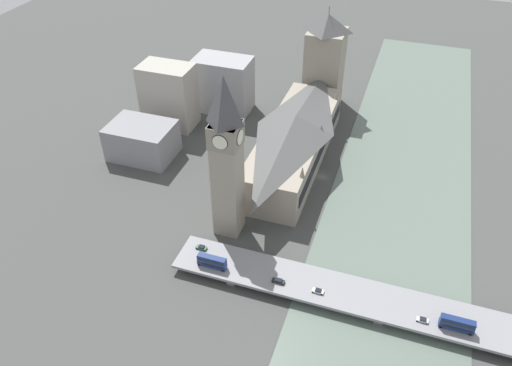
% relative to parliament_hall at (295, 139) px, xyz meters
% --- Properties ---
extents(ground_plane, '(600.00, 600.00, 0.00)m').
position_rel_parliament_hall_xyz_m(ground_plane, '(-16.36, 8.00, -12.91)').
color(ground_plane, '#424442').
extents(river_water, '(60.79, 360.00, 0.30)m').
position_rel_parliament_hall_xyz_m(river_water, '(-52.75, 8.00, -12.76)').
color(river_water, slate).
rests_on(river_water, ground_plane).
extents(parliament_hall, '(27.18, 92.62, 26.03)m').
position_rel_parliament_hall_xyz_m(parliament_hall, '(0.00, 0.00, 0.00)').
color(parliament_hall, gray).
rests_on(parliament_hall, ground_plane).
extents(clock_tower, '(11.43, 11.43, 69.41)m').
position_rel_parliament_hall_xyz_m(clock_tower, '(12.44, 55.44, 23.68)').
color(clock_tower, gray).
rests_on(clock_tower, ground_plane).
extents(victoria_tower, '(19.80, 19.80, 57.14)m').
position_rel_parliament_hall_xyz_m(victoria_tower, '(0.05, -60.21, 13.66)').
color(victoria_tower, gray).
rests_on(victoria_tower, ground_plane).
extents(road_bridge, '(153.57, 16.99, 4.20)m').
position_rel_parliament_hall_xyz_m(road_bridge, '(-52.75, 77.06, -9.55)').
color(road_bridge, slate).
rests_on(road_bridge, ground_plane).
extents(double_decker_bus_mid, '(11.22, 2.61, 4.93)m').
position_rel_parliament_hall_xyz_m(double_decker_bus_mid, '(9.36, 81.01, -6.00)').
color(double_decker_bus_mid, navy).
rests_on(double_decker_bus_mid, road_bridge).
extents(double_decker_bus_rear, '(11.12, 2.47, 5.05)m').
position_rel_parliament_hall_xyz_m(double_decker_bus_rear, '(-77.03, 80.83, -5.93)').
color(double_decker_bus_rear, navy).
rests_on(double_decker_bus_rear, road_bridge).
extents(car_northbound_lead, '(3.99, 1.84, 1.24)m').
position_rel_parliament_hall_xyz_m(car_northbound_lead, '(-66.51, 81.07, -8.09)').
color(car_northbound_lead, silver).
rests_on(car_northbound_lead, road_bridge).
extents(car_northbound_mid, '(4.67, 1.77, 1.52)m').
position_rel_parliament_hall_xyz_m(car_northbound_mid, '(-16.18, 80.48, -7.96)').
color(car_northbound_mid, black).
rests_on(car_northbound_mid, road_bridge).
extents(car_southbound_lead, '(4.15, 1.91, 1.27)m').
position_rel_parliament_hall_xyz_m(car_southbound_lead, '(-30.69, 80.31, -8.06)').
color(car_southbound_lead, silver).
rests_on(car_southbound_lead, road_bridge).
extents(car_southbound_mid, '(4.26, 1.88, 1.45)m').
position_rel_parliament_hall_xyz_m(car_southbound_mid, '(16.82, 73.91, -7.99)').
color(car_southbound_mid, '#2D5638').
rests_on(car_southbound_mid, road_bridge).
extents(city_block_west, '(31.14, 22.89, 17.13)m').
position_rel_parliament_hall_xyz_m(city_block_west, '(72.39, 18.99, -4.34)').
color(city_block_west, gray).
rests_on(city_block_west, ground_plane).
extents(city_block_center, '(27.37, 17.29, 33.99)m').
position_rel_parliament_hall_xyz_m(city_block_center, '(72.93, -12.87, 4.08)').
color(city_block_center, '#A39E93').
rests_on(city_block_center, ground_plane).
extents(city_block_east, '(30.96, 19.08, 30.45)m').
position_rel_parliament_hall_xyz_m(city_block_east, '(51.71, -37.64, 2.31)').
color(city_block_east, '#939399').
rests_on(city_block_east, ground_plane).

